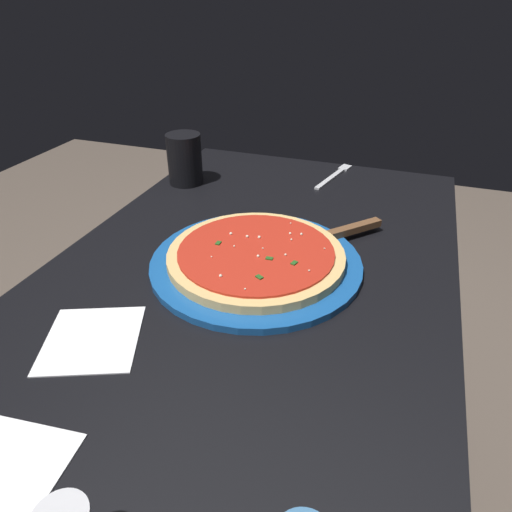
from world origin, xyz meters
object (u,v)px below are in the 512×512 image
Objects in this scene: pizza_server at (335,235)px; cup_tall_drink at (185,159)px; pizza at (256,255)px; fork at (335,175)px; serving_plate at (256,263)px; napkin_loose_left at (92,339)px.

cup_tall_drink is at bearing -113.51° from pizza_server.
fork is at bearing 173.81° from pizza.
cup_tall_drink is (-0.30, -0.29, 0.05)m from serving_plate.
napkin_loose_left is (0.26, -0.15, -0.02)m from pizza.
pizza_server is 0.35m from fork.
serving_plate is at bearing -42.32° from pizza_server.
pizza_server is (-0.13, 0.12, 0.01)m from serving_plate.
serving_plate is at bearing -6.19° from fork.
cup_tall_drink is 0.58m from napkin_loose_left.
fork is at bearing 164.20° from napkin_loose_left.
pizza is (0.00, 0.00, 0.02)m from serving_plate.
pizza_server is (-0.13, 0.12, -0.00)m from pizza.
cup_tall_drink is 0.38m from fork.
pizza_server is 0.44m from cup_tall_drink.
pizza is 0.17m from pizza_server.
serving_plate is 2.69× the size of napkin_loose_left.
cup_tall_drink reaches higher than napkin_loose_left.
serving_plate is at bearing 43.59° from cup_tall_drink.
pizza is at bearing 43.59° from cup_tall_drink.
serving_plate is 0.42m from cup_tall_drink.
cup_tall_drink is at bearing -166.60° from napkin_loose_left.
napkin_loose_left is at bearing 13.40° from cup_tall_drink.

